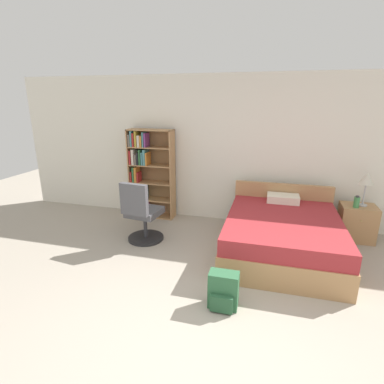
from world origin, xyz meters
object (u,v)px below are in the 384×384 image
at_px(bookshelf, 147,174).
at_px(water_bottle, 357,202).
at_px(office_chair, 142,215).
at_px(bed, 282,234).
at_px(table_lamp, 367,180).
at_px(nightstand, 357,223).
at_px(backpack_green, 223,291).

relative_size(bookshelf, water_bottle, 8.90).
bearing_deg(office_chair, bed, 4.80).
bearing_deg(water_bottle, bed, -148.19).
distance_m(bed, table_lamp, 1.60).
height_order(bed, table_lamp, table_lamp).
xyz_separation_m(bed, table_lamp, (1.21, 0.79, 0.70)).
bearing_deg(nightstand, bed, -146.32).
xyz_separation_m(bookshelf, water_bottle, (3.57, -0.23, -0.17)).
bearing_deg(bed, table_lamp, 33.24).
xyz_separation_m(bookshelf, table_lamp, (3.69, -0.11, 0.16)).
bearing_deg(backpack_green, bed, 66.32).
distance_m(office_chair, table_lamp, 3.50).
relative_size(nightstand, water_bottle, 3.08).
xyz_separation_m(office_chair, backpack_green, (1.49, -1.25, -0.25)).
bearing_deg(nightstand, office_chair, -163.78).
bearing_deg(office_chair, table_lamp, 16.25).
bearing_deg(table_lamp, backpack_green, -129.58).
xyz_separation_m(bed, office_chair, (-2.11, -0.18, 0.15)).
xyz_separation_m(water_bottle, backpack_green, (-1.71, -2.10, -0.47)).
distance_m(office_chair, water_bottle, 3.32).
height_order(table_lamp, water_bottle, table_lamp).
xyz_separation_m(bookshelf, bed, (2.48, -0.90, -0.54)).
distance_m(nightstand, water_bottle, 0.40).
xyz_separation_m(table_lamp, water_bottle, (-0.12, -0.12, -0.33)).
bearing_deg(table_lamp, water_bottle, -135.81).
bearing_deg(backpack_green, table_lamp, 50.42).
height_order(table_lamp, backpack_green, table_lamp).
xyz_separation_m(bed, water_bottle, (1.09, 0.67, 0.37)).
bearing_deg(water_bottle, nightstand, 52.55).
distance_m(bed, office_chair, 2.13).
height_order(bookshelf, bed, bookshelf).
xyz_separation_m(nightstand, table_lamp, (0.04, 0.01, 0.71)).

